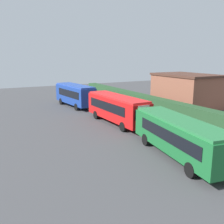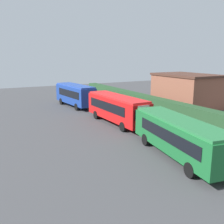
{
  "view_description": "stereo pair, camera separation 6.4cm",
  "coord_description": "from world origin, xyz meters",
  "px_view_note": "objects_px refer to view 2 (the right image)",
  "views": [
    {
      "loc": [
        25.1,
        -14.12,
        7.56
      ],
      "look_at": [
        0.21,
        -0.87,
        1.32
      ],
      "focal_mm": 40.84,
      "sensor_mm": 36.0,
      "label": 1
    },
    {
      "loc": [
        25.13,
        -14.06,
        7.56
      ],
      "look_at": [
        0.21,
        -0.87,
        1.32
      ],
      "focal_mm": 40.84,
      "sensor_mm": 36.0,
      "label": 2
    }
  ],
  "objects_px": {
    "bus_blue": "(75,94)",
    "bus_green": "(179,135)",
    "bus_red": "(117,108)",
    "person_left": "(98,102)",
    "traffic_cone": "(134,108)",
    "person_center": "(150,112)",
    "person_right": "(215,141)"
  },
  "relations": [
    {
      "from": "person_center",
      "to": "person_right",
      "type": "xyz_separation_m",
      "value": [
        11.18,
        -1.93,
        0.04
      ]
    },
    {
      "from": "person_left",
      "to": "bus_green",
      "type": "bearing_deg",
      "value": -72.24
    },
    {
      "from": "person_center",
      "to": "bus_red",
      "type": "bearing_deg",
      "value": 26.91
    },
    {
      "from": "person_left",
      "to": "bus_red",
      "type": "bearing_deg",
      "value": -76.49
    },
    {
      "from": "bus_red",
      "to": "person_right",
      "type": "bearing_deg",
      "value": 9.65
    },
    {
      "from": "bus_red",
      "to": "bus_green",
      "type": "distance_m",
      "value": 10.84
    },
    {
      "from": "bus_blue",
      "to": "bus_green",
      "type": "relative_size",
      "value": 0.87
    },
    {
      "from": "person_center",
      "to": "person_right",
      "type": "distance_m",
      "value": 11.35
    },
    {
      "from": "bus_red",
      "to": "traffic_cone",
      "type": "xyz_separation_m",
      "value": [
        -5.25,
        5.68,
        -1.53
      ]
    },
    {
      "from": "person_right",
      "to": "traffic_cone",
      "type": "bearing_deg",
      "value": -103.9
    },
    {
      "from": "bus_red",
      "to": "traffic_cone",
      "type": "height_order",
      "value": "bus_red"
    },
    {
      "from": "person_left",
      "to": "person_center",
      "type": "bearing_deg",
      "value": -49.69
    },
    {
      "from": "bus_green",
      "to": "bus_blue",
      "type": "bearing_deg",
      "value": 9.12
    },
    {
      "from": "bus_green",
      "to": "person_left",
      "type": "height_order",
      "value": "bus_green"
    },
    {
      "from": "person_left",
      "to": "person_right",
      "type": "relative_size",
      "value": 0.95
    },
    {
      "from": "bus_green",
      "to": "person_right",
      "type": "bearing_deg",
      "value": -95.78
    },
    {
      "from": "bus_red",
      "to": "person_left",
      "type": "relative_size",
      "value": 5.59
    },
    {
      "from": "bus_red",
      "to": "bus_blue",
      "type": "bearing_deg",
      "value": -178.2
    },
    {
      "from": "person_left",
      "to": "traffic_cone",
      "type": "xyz_separation_m",
      "value": [
        3.5,
        3.93,
        -0.66
      ]
    },
    {
      "from": "bus_blue",
      "to": "person_center",
      "type": "xyz_separation_m",
      "value": [
        12.15,
        5.05,
        -0.92
      ]
    },
    {
      "from": "bus_red",
      "to": "bus_green",
      "type": "bearing_deg",
      "value": -5.43
    },
    {
      "from": "bus_red",
      "to": "bus_green",
      "type": "relative_size",
      "value": 0.97
    },
    {
      "from": "person_left",
      "to": "traffic_cone",
      "type": "distance_m",
      "value": 5.31
    },
    {
      "from": "person_center",
      "to": "traffic_cone",
      "type": "xyz_separation_m",
      "value": [
        -5.69,
        1.38,
        -0.67
      ]
    },
    {
      "from": "bus_red",
      "to": "bus_green",
      "type": "xyz_separation_m",
      "value": [
        10.82,
        -0.67,
        -0.1
      ]
    },
    {
      "from": "bus_blue",
      "to": "traffic_cone",
      "type": "bearing_deg",
      "value": -141.17
    },
    {
      "from": "person_center",
      "to": "traffic_cone",
      "type": "distance_m",
      "value": 5.89
    },
    {
      "from": "bus_blue",
      "to": "person_left",
      "type": "xyz_separation_m",
      "value": [
        2.96,
        2.5,
        -0.93
      ]
    },
    {
      "from": "bus_blue",
      "to": "bus_red",
      "type": "bearing_deg",
      "value": 177.64
    },
    {
      "from": "person_left",
      "to": "person_center",
      "type": "xyz_separation_m",
      "value": [
        9.19,
        2.55,
        0.0
      ]
    },
    {
      "from": "bus_blue",
      "to": "person_center",
      "type": "bearing_deg",
      "value": -163.47
    },
    {
      "from": "bus_green",
      "to": "traffic_cone",
      "type": "bearing_deg",
      "value": -12.65
    }
  ]
}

